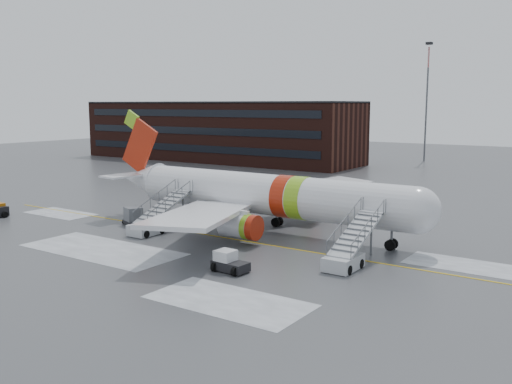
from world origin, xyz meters
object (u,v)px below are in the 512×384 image
Objects in this scene: airliner at (260,195)px; airstair_fwd at (348,253)px; airstair_aft at (152,222)px; pushback_tug at (229,262)px; uld_container at (133,217)px.

airstair_fwd is (12.15, -6.54, -2.35)m from airliner.
airstair_aft is 2.89× the size of pushback_tug.
airliner is 13.75m from pushback_tug.
pushback_tug is (-6.56, -5.72, -0.41)m from airstair_fwd.
airstair_fwd is 2.99× the size of uld_container.
uld_container is at bearing -157.28° from airliner.
airliner is at bearing 151.71° from airstair_fwd.
pushback_tug is at bearing -23.61° from airstair_aft.
airstair_aft is at bearing -21.26° from uld_container.
pushback_tug is at bearing -65.49° from airliner.
airstair_aft is at bearing 180.00° from airstair_fwd.
airstair_fwd is 1.00× the size of airstair_aft.
airliner reaches higher than uld_container.
airstair_aft reaches higher than uld_container.
airliner is 4.55× the size of airstair_aft.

